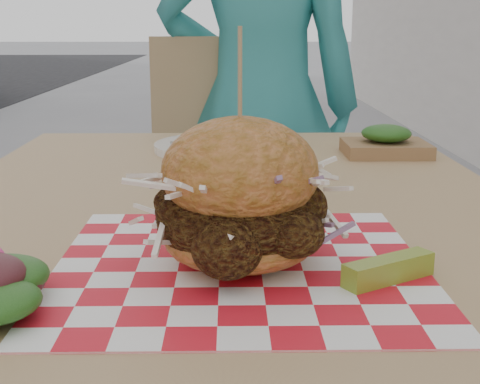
{
  "coord_description": "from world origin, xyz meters",
  "views": [
    {
      "loc": [
        0.24,
        -0.79,
        0.98
      ],
      "look_at": [
        0.25,
        -0.17,
        0.82
      ],
      "focal_mm": 50.0,
      "sensor_mm": 36.0,
      "label": 1
    }
  ],
  "objects": [
    {
      "name": "patio_table",
      "position": [
        0.24,
        0.07,
        0.67
      ],
      "size": [
        0.8,
        1.2,
        0.75
      ],
      "color": "tan",
      "rests_on": "ground"
    },
    {
      "name": "pickle_spear",
      "position": [
        0.39,
        -0.21,
        0.76
      ],
      "size": [
        0.09,
        0.07,
        0.02
      ],
      "primitive_type": "cube",
      "rotation": [
        0.0,
        0.0,
        0.53
      ],
      "color": "olive",
      "rests_on": "paper_liner"
    },
    {
      "name": "paper_liner",
      "position": [
        0.25,
        -0.17,
        0.75
      ],
      "size": [
        0.36,
        0.36,
        0.0
      ],
      "primitive_type": "cube",
      "color": "red",
      "rests_on": "patio_table"
    },
    {
      "name": "patio_chair",
      "position": [
        0.23,
        0.98,
        0.55
      ],
      "size": [
        0.46,
        0.47,
        0.95
      ],
      "rotation": [
        0.0,
        0.0,
        0.09
      ],
      "color": "tan",
      "rests_on": "ground"
    },
    {
      "name": "sandwich",
      "position": [
        0.25,
        -0.17,
        0.82
      ],
      "size": [
        0.2,
        0.2,
        0.23
      ],
      "color": "#BF7036",
      "rests_on": "paper_liner"
    },
    {
      "name": "place_setting",
      "position": [
        0.24,
        0.46,
        0.76
      ],
      "size": [
        0.27,
        0.27,
        0.02
      ],
      "color": "white",
      "rests_on": "patio_table"
    },
    {
      "name": "diner",
      "position": [
        0.33,
        1.03,
        0.77
      ],
      "size": [
        0.58,
        0.41,
        1.53
      ],
      "primitive_type": "imported",
      "rotation": [
        0.0,
        0.0,
        3.07
      ],
      "color": "teal",
      "rests_on": "ground"
    },
    {
      "name": "kraft_tray",
      "position": [
        0.53,
        0.41,
        0.77
      ],
      "size": [
        0.15,
        0.12,
        0.06
      ],
      "color": "olive",
      "rests_on": "patio_table"
    }
  ]
}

